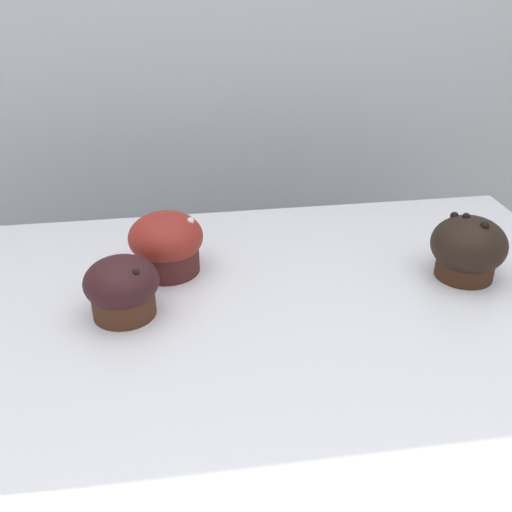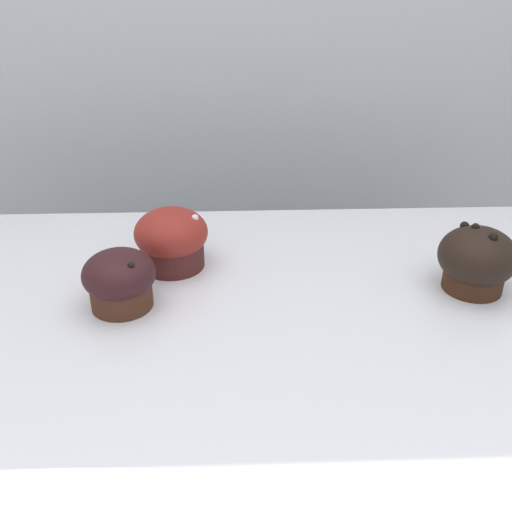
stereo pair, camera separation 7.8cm
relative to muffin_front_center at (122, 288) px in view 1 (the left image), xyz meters
The scene contains 4 objects.
wall_back 0.58m from the muffin_front_center, 76.71° to the left, with size 3.20×0.10×1.80m, color #B2B7BC.
muffin_front_center is the anchor object (origin of this frame).
muffin_back_left 0.46m from the muffin_front_center, ahead, with size 0.10×0.10×0.09m.
muffin_back_right 0.12m from the muffin_front_center, 61.41° to the left, with size 0.10×0.10×0.08m.
Camera 1 is at (-0.07, -0.60, 1.30)m, focal length 42.00 mm.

